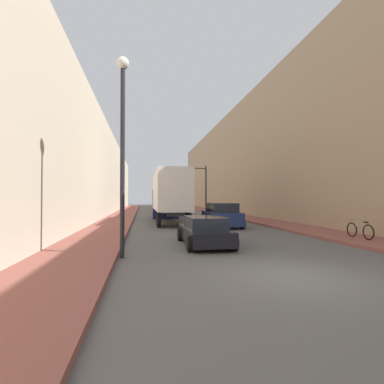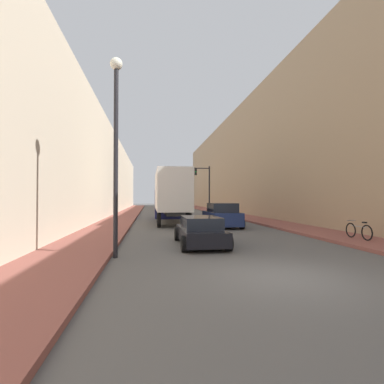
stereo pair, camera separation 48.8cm
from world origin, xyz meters
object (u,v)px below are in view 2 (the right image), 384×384
(semi_truck, at_px, (170,195))
(sedan_car, at_px, (200,231))
(street_lamp, at_px, (116,129))
(parked_bicycle, at_px, (359,231))
(traffic_signal_gantry, at_px, (200,181))
(suv_car, at_px, (222,216))

(semi_truck, xyz_separation_m, sedan_car, (0.47, -12.91, -1.70))
(street_lamp, bearing_deg, sedan_car, 33.84)
(semi_truck, distance_m, parked_bicycle, 15.43)
(sedan_car, bearing_deg, parked_bicycle, -1.22)
(traffic_signal_gantry, bearing_deg, street_lamp, -104.99)
(semi_truck, xyz_separation_m, traffic_signal_gantry, (5.11, 14.85, 2.15))
(suv_car, height_order, parked_bicycle, suv_car)
(sedan_car, xyz_separation_m, street_lamp, (-3.39, -2.27, 3.89))
(traffic_signal_gantry, height_order, street_lamp, street_lamp)
(sedan_car, bearing_deg, suv_car, 69.78)
(semi_truck, distance_m, street_lamp, 15.62)
(semi_truck, distance_m, suv_car, 6.29)
(sedan_car, height_order, suv_car, suv_car)
(semi_truck, relative_size, street_lamp, 1.71)
(semi_truck, xyz_separation_m, street_lamp, (-2.93, -15.18, 2.20))
(semi_truck, bearing_deg, street_lamp, -100.91)
(sedan_car, bearing_deg, semi_truck, 92.07)
(semi_truck, bearing_deg, suv_car, -56.90)
(traffic_signal_gantry, distance_m, street_lamp, 31.09)
(street_lamp, distance_m, parked_bicycle, 11.82)
(traffic_signal_gantry, xyz_separation_m, parked_bicycle, (2.89, -27.92, -3.93))
(sedan_car, distance_m, suv_car, 8.30)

